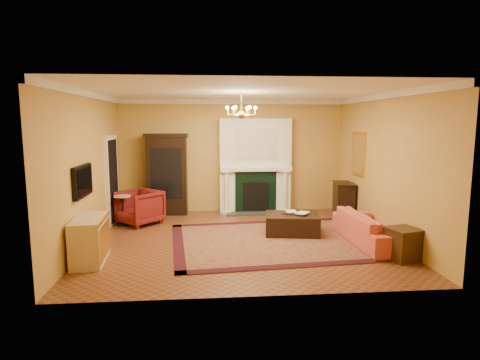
{
  "coord_description": "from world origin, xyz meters",
  "views": [
    {
      "loc": [
        -0.71,
        -8.01,
        2.41
      ],
      "look_at": [
        -0.0,
        0.3,
        1.2
      ],
      "focal_mm": 30.0,
      "sensor_mm": 36.0,
      "label": 1
    }
  ],
  "objects": [
    {
      "name": "wall_left",
      "position": [
        -3.01,
        0.0,
        1.5
      ],
      "size": [
        0.02,
        5.5,
        3.0
      ],
      "primitive_type": "cube",
      "color": "#B28540",
      "rests_on": "floor"
    },
    {
      "name": "ceiling",
      "position": [
        0.0,
        0.0,
        3.01
      ],
      "size": [
        6.0,
        5.5,
        0.02
      ],
      "primitive_type": "cube",
      "color": "white",
      "rests_on": "wall_back"
    },
    {
      "name": "topiary_left",
      "position": [
        -0.19,
        2.53,
        1.44
      ],
      "size": [
        0.14,
        0.14,
        0.38
      ],
      "color": "gray",
      "rests_on": "fireplace"
    },
    {
      "name": "pedestal_table",
      "position": [
        -2.68,
        1.4,
        0.41
      ],
      "size": [
        0.4,
        0.4,
        0.71
      ],
      "color": "black",
      "rests_on": "floor"
    },
    {
      "name": "chandelier",
      "position": [
        -0.0,
        0.0,
        2.61
      ],
      "size": [
        0.63,
        0.55,
        0.53
      ],
      "color": "gold",
      "rests_on": "ceiling"
    },
    {
      "name": "crown_molding",
      "position": [
        0.0,
        0.96,
        2.94
      ],
      "size": [
        6.0,
        5.5,
        0.12
      ],
      "color": "white",
      "rests_on": "ceiling"
    },
    {
      "name": "ottoman_tray",
      "position": [
        1.17,
        0.38,
        0.45
      ],
      "size": [
        0.52,
        0.48,
        0.03
      ],
      "primitive_type": "cube",
      "rotation": [
        0.0,
        0.0,
        -0.51
      ],
      "color": "black",
      "rests_on": "leather_ottoman"
    },
    {
      "name": "fireplace",
      "position": [
        0.6,
        2.57,
        1.19
      ],
      "size": [
        1.9,
        0.7,
        2.5
      ],
      "color": "white",
      "rests_on": "wall_back"
    },
    {
      "name": "book_b",
      "position": [
        1.25,
        0.32,
        0.62
      ],
      "size": [
        0.19,
        0.16,
        0.31
      ],
      "primitive_type": "imported",
      "rotation": [
        0.0,
        0.0,
        -0.69
      ],
      "color": "gray",
      "rests_on": "ottoman_tray"
    },
    {
      "name": "china_cabinet",
      "position": [
        -1.73,
        2.49,
        1.01
      ],
      "size": [
        1.02,
        0.48,
        2.02
      ],
      "primitive_type": "cube",
      "rotation": [
        0.0,
        0.0,
        -0.02
      ],
      "color": "black",
      "rests_on": "floor"
    },
    {
      "name": "console_table",
      "position": [
        2.78,
        1.77,
        0.43
      ],
      "size": [
        0.56,
        0.83,
        0.86
      ],
      "primitive_type": "cube",
      "rotation": [
        0.0,
        0.0,
        -0.16
      ],
      "color": "black",
      "rests_on": "floor"
    },
    {
      "name": "gilt_mirror",
      "position": [
        2.97,
        1.4,
        1.65
      ],
      "size": [
        0.06,
        0.76,
        1.05
      ],
      "color": "gold",
      "rests_on": "wall_right"
    },
    {
      "name": "commode",
      "position": [
        -2.73,
        -1.11,
        0.39
      ],
      "size": [
        0.57,
        1.08,
        0.78
      ],
      "primitive_type": "cube",
      "rotation": [
        0.0,
        0.0,
        0.07
      ],
      "color": "beige",
      "rests_on": "floor"
    },
    {
      "name": "coral_sofa",
      "position": [
        2.55,
        -0.49,
        0.41
      ],
      "size": [
        0.7,
        2.13,
        0.82
      ],
      "primitive_type": "imported",
      "rotation": [
        0.0,
        0.0,
        1.61
      ],
      "color": "#E45E48",
      "rests_on": "floor"
    },
    {
      "name": "leather_ottoman",
      "position": [
        1.13,
        0.31,
        0.23
      ],
      "size": [
        1.24,
        0.98,
        0.42
      ],
      "primitive_type": "cube",
      "rotation": [
        0.0,
        0.0,
        -0.15
      ],
      "color": "black",
      "rests_on": "oriental_rug"
    },
    {
      "name": "wingback_armchair",
      "position": [
        -2.3,
        1.46,
        0.45
      ],
      "size": [
        1.19,
        1.19,
        0.89
      ],
      "primitive_type": "imported",
      "rotation": [
        0.0,
        0.0,
        -0.76
      ],
      "color": "maroon",
      "rests_on": "floor"
    },
    {
      "name": "wall_back",
      "position": [
        0.0,
        2.76,
        1.5
      ],
      "size": [
        6.0,
        0.02,
        3.0
      ],
      "primitive_type": "cube",
      "color": "#B28540",
      "rests_on": "floor"
    },
    {
      "name": "wall_front",
      "position": [
        0.0,
        -2.76,
        1.5
      ],
      "size": [
        6.0,
        0.02,
        3.0
      ],
      "primitive_type": "cube",
      "color": "#B28540",
      "rests_on": "floor"
    },
    {
      "name": "floor",
      "position": [
        0.0,
        0.0,
        -0.01
      ],
      "size": [
        6.0,
        5.5,
        0.02
      ],
      "primitive_type": "cube",
      "color": "brown",
      "rests_on": "ground"
    },
    {
      "name": "doorway",
      "position": [
        -2.95,
        1.7,
        1.05
      ],
      "size": [
        0.08,
        1.05,
        2.1
      ],
      "color": "silver",
      "rests_on": "wall_left"
    },
    {
      "name": "tv_panel",
      "position": [
        -2.95,
        -0.6,
        1.35
      ],
      "size": [
        0.09,
        0.95,
        0.58
      ],
      "color": "black",
      "rests_on": "wall_left"
    },
    {
      "name": "wall_right",
      "position": [
        3.01,
        0.0,
        1.5
      ],
      "size": [
        0.02,
        5.5,
        3.0
      ],
      "primitive_type": "cube",
      "color": "#B28540",
      "rests_on": "floor"
    },
    {
      "name": "book_a",
      "position": [
        1.02,
        0.4,
        0.61
      ],
      "size": [
        0.22,
        0.03,
        0.29
      ],
      "primitive_type": "imported",
      "rotation": [
        0.0,
        0.0,
        -0.03
      ],
      "color": "gray",
      "rests_on": "ottoman_tray"
    },
    {
      "name": "topiary_right",
      "position": [
        1.16,
        2.53,
        1.48
      ],
      "size": [
        0.17,
        0.17,
        0.45
      ],
      "color": "gray",
      "rests_on": "fireplace"
    },
    {
      "name": "end_table",
      "position": [
        2.72,
        -1.49,
        0.27
      ],
      "size": [
        0.58,
        0.58,
        0.55
      ],
      "primitive_type": "cube",
      "rotation": [
        0.0,
        0.0,
        0.27
      ],
      "color": "#3B2110",
      "rests_on": "floor"
    },
    {
      "name": "oriental_rug",
      "position": [
        0.74,
        -0.15,
        0.01
      ],
      "size": [
        4.5,
        3.53,
        0.02
      ],
      "primitive_type": "cube",
      "rotation": [
        0.0,
        0.0,
        0.09
      ],
      "color": "#49110F",
      "rests_on": "floor"
    }
  ]
}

